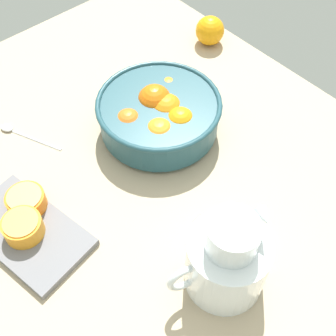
% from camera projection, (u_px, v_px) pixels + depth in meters
% --- Properties ---
extents(ground_plane, '(1.43, 1.06, 0.03)m').
position_uv_depth(ground_plane, '(166.00, 207.00, 0.98)').
color(ground_plane, tan).
extents(fruit_bowl, '(0.29, 0.29, 0.11)m').
position_uv_depth(fruit_bowl, '(159.00, 115.00, 1.05)').
color(fruit_bowl, '#234C56').
rests_on(fruit_bowl, ground_plane).
extents(juice_pitcher, '(0.15, 0.19, 0.20)m').
position_uv_depth(juice_pitcher, '(226.00, 262.00, 0.81)').
color(juice_pitcher, white).
rests_on(juice_pitcher, ground_plane).
extents(cutting_board, '(0.28, 0.19, 0.02)m').
position_uv_depth(cutting_board, '(27.00, 232.00, 0.92)').
color(cutting_board, slate).
rests_on(cutting_board, ground_plane).
extents(orange_half_0, '(0.08, 0.08, 0.04)m').
position_uv_depth(orange_half_0, '(23.00, 227.00, 0.89)').
color(orange_half_0, orange).
rests_on(orange_half_0, cutting_board).
extents(orange_half_1, '(0.08, 0.08, 0.04)m').
position_uv_depth(orange_half_1, '(26.00, 201.00, 0.93)').
color(orange_half_1, orange).
rests_on(orange_half_1, cutting_board).
extents(loose_orange_0, '(0.08, 0.08, 0.08)m').
position_uv_depth(loose_orange_0, '(210.00, 31.00, 1.26)').
color(loose_orange_0, orange).
rests_on(loose_orange_0, ground_plane).
extents(spoon, '(0.16, 0.08, 0.01)m').
position_uv_depth(spoon, '(21.00, 133.00, 1.08)').
color(spoon, silver).
rests_on(spoon, ground_plane).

